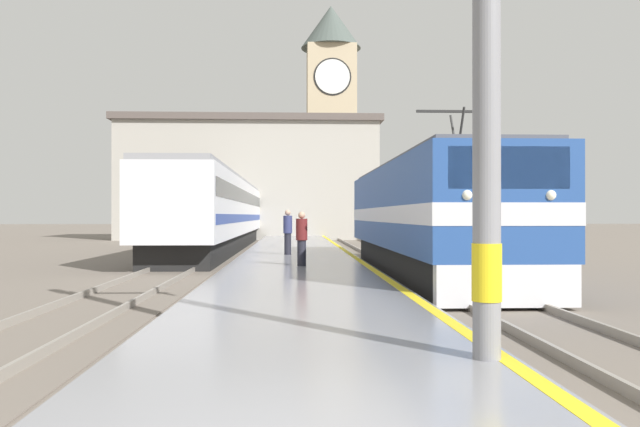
{
  "coord_description": "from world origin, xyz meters",
  "views": [
    {
      "loc": [
        -0.19,
        -3.75,
        1.83
      ],
      "look_at": [
        0.89,
        21.01,
        1.9
      ],
      "focal_mm": 35.0,
      "sensor_mm": 36.0,
      "label": 1
    }
  ],
  "objects_px": {
    "person_on_platform": "(288,231)",
    "clock_tower": "(331,111)",
    "locomotive_train": "(426,217)",
    "passenger_train": "(228,212)",
    "second_waiting_passenger": "(302,238)"
  },
  "relations": [
    {
      "from": "locomotive_train",
      "to": "second_waiting_passenger",
      "type": "distance_m",
      "value": 3.87
    },
    {
      "from": "person_on_platform",
      "to": "second_waiting_passenger",
      "type": "distance_m",
      "value": 5.36
    },
    {
      "from": "passenger_train",
      "to": "second_waiting_passenger",
      "type": "height_order",
      "value": "passenger_train"
    },
    {
      "from": "second_waiting_passenger",
      "to": "clock_tower",
      "type": "xyz_separation_m",
      "value": [
        3.55,
        43.91,
        11.17
      ]
    },
    {
      "from": "locomotive_train",
      "to": "passenger_train",
      "type": "distance_m",
      "value": 20.08
    },
    {
      "from": "locomotive_train",
      "to": "clock_tower",
      "type": "height_order",
      "value": "clock_tower"
    },
    {
      "from": "person_on_platform",
      "to": "second_waiting_passenger",
      "type": "relative_size",
      "value": 1.06
    },
    {
      "from": "passenger_train",
      "to": "person_on_platform",
      "type": "distance_m",
      "value": 14.08
    },
    {
      "from": "passenger_train",
      "to": "locomotive_train",
      "type": "bearing_deg",
      "value": -66.7
    },
    {
      "from": "person_on_platform",
      "to": "clock_tower",
      "type": "bearing_deg",
      "value": 84.07
    },
    {
      "from": "person_on_platform",
      "to": "second_waiting_passenger",
      "type": "bearing_deg",
      "value": -85.11
    },
    {
      "from": "locomotive_train",
      "to": "passenger_train",
      "type": "height_order",
      "value": "locomotive_train"
    },
    {
      "from": "locomotive_train",
      "to": "clock_tower",
      "type": "bearing_deg",
      "value": 90.33
    },
    {
      "from": "person_on_platform",
      "to": "passenger_train",
      "type": "bearing_deg",
      "value": 105.23
    },
    {
      "from": "locomotive_train",
      "to": "clock_tower",
      "type": "distance_m",
      "value": 44.72
    }
  ]
}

